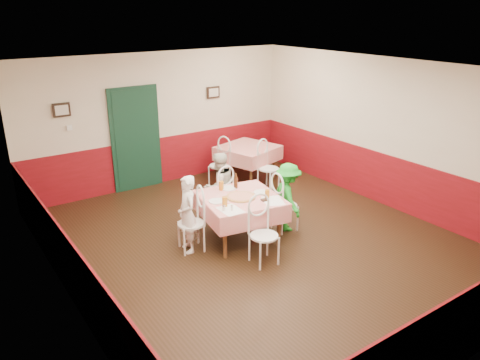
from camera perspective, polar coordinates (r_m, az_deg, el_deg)
floor at (r=7.78m, az=2.27°, el=-7.59°), size 7.00×7.00×0.00m
ceiling at (r=6.92m, az=2.59°, el=13.34°), size 7.00×7.00×0.00m
back_wall at (r=10.14m, az=-9.69°, el=7.30°), size 6.00×0.10×2.80m
front_wall at (r=5.12m, az=26.98°, el=-8.04°), size 6.00×0.10×2.80m
left_wall at (r=6.02m, az=-21.04°, el=-2.97°), size 0.10×7.00×2.80m
right_wall at (r=9.29m, az=17.42°, el=5.45°), size 0.10×7.00×2.80m
wainscot_back at (r=10.36m, az=-9.36°, el=2.43°), size 6.00×0.03×1.00m
wainscot_front at (r=5.58m, az=25.32°, el=-16.18°), size 6.00×0.03×1.00m
wainscot_left at (r=6.41m, az=-19.89°, el=-10.35°), size 0.03×7.00×1.00m
wainscot_right at (r=9.53m, az=16.80°, el=0.22°), size 0.03×7.00×1.00m
door at (r=9.94m, az=-12.57°, el=4.76°), size 0.96×0.06×2.10m
picture_left at (r=9.35m, az=-20.93°, el=7.98°), size 0.32×0.03×0.26m
picture_right at (r=10.61m, az=-3.28°, el=10.61°), size 0.32×0.03×0.26m
thermostat at (r=9.44m, az=-20.08°, el=6.01°), size 0.10×0.03×0.10m
main_table at (r=7.71m, az=0.00°, el=-4.70°), size 1.41×1.41×0.77m
second_table at (r=10.42m, az=0.95°, el=2.09°), size 1.38×1.38×0.77m
chair_left at (r=7.40m, az=-6.01°, el=-5.33°), size 0.50×0.50×0.90m
chair_right at (r=8.05m, az=5.50°, el=-3.12°), size 0.46×0.46×0.90m
chair_far at (r=8.40m, az=-2.45°, el=-2.00°), size 0.45×0.45×0.90m
chair_near at (r=7.00m, az=2.96°, el=-6.82°), size 0.46×0.46×0.90m
chair_second_a at (r=10.00m, az=-2.54°, el=1.73°), size 0.52×0.52×0.90m
chair_second_b at (r=9.83m, az=3.51°, el=1.38°), size 0.52×0.52×0.90m
pizza at (r=7.53m, az=0.10°, el=-2.03°), size 0.54×0.54×0.03m
plate_left at (r=7.39m, az=-2.88°, el=-2.58°), size 0.29×0.29×0.01m
plate_right at (r=7.73m, az=2.60°, el=-1.48°), size 0.29×0.29×0.01m
plate_far at (r=7.89m, az=-1.44°, el=-1.01°), size 0.29×0.29×0.01m
glass_a at (r=7.18m, az=-1.88°, el=-2.65°), size 0.10×0.10×0.15m
glass_b at (r=7.51m, az=3.33°, el=-1.70°), size 0.08×0.08×0.13m
glass_c at (r=7.82m, az=-2.30°, el=-0.69°), size 0.09×0.09×0.15m
beer_bottle at (r=7.88m, az=-0.52°, el=-0.17°), size 0.08×0.08×0.24m
shaker_a at (r=7.03m, az=-1.96°, el=-3.46°), size 0.04×0.04×0.09m
shaker_b at (r=7.04m, az=-1.00°, el=-3.41°), size 0.04×0.04×0.09m
shaker_c at (r=7.05m, az=-2.01°, el=-3.40°), size 0.04×0.04×0.09m
menu_left at (r=7.08m, az=-1.18°, el=-3.66°), size 0.31×0.41×0.00m
menu_right at (r=7.42m, az=4.05°, el=-2.53°), size 0.43×0.48×0.00m
wallet at (r=7.42m, az=3.03°, el=-2.43°), size 0.12×0.11×0.02m
diner_left at (r=7.31m, az=-6.43°, el=-4.17°), size 0.38×0.50×1.25m
diner_far at (r=8.37m, az=-2.60°, el=-0.77°), size 0.65×0.52×1.25m
diner_right at (r=8.01m, az=5.85°, el=-2.08°), size 0.65×0.87×1.20m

